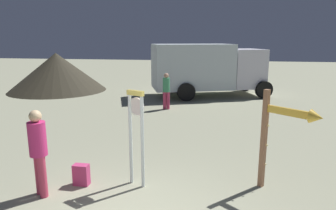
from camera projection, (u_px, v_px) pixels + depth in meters
name	position (u px, v px, depth m)	size (l,w,h in m)	color
standing_clock	(136.00, 129.00, 6.18)	(0.40, 0.24, 2.03)	white
arrow_sign	(284.00, 128.00, 5.77)	(1.00, 0.86, 2.06)	#98684A
person_near_clock	(38.00, 149.00, 5.79)	(0.33, 0.33, 1.73)	#BF3854
backpack	(82.00, 175.00, 6.38)	(0.32, 0.23, 0.45)	#BE386B
person_distant	(166.00, 89.00, 13.17)	(0.30, 0.30, 1.59)	#B43156
box_truck_near	(206.00, 67.00, 16.19)	(6.55, 4.43, 2.77)	silver
dome_tent	(57.00, 72.00, 17.94)	(5.65, 5.65, 2.24)	#302B20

